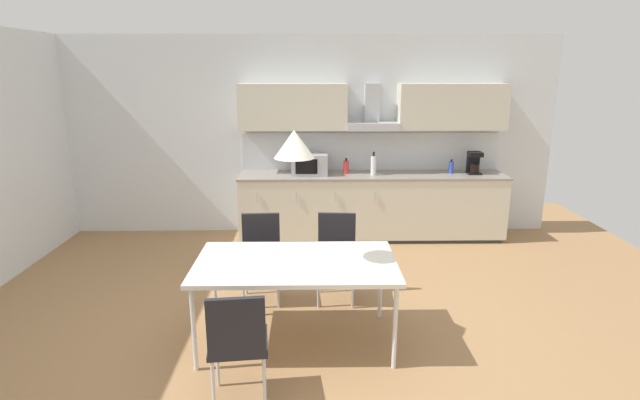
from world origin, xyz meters
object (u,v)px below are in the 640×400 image
at_px(chair_near_left, 238,338).
at_px(chair_far_right, 336,248).
at_px(microwave, 309,164).
at_px(bottle_blue, 451,167).
at_px(chair_far_left, 261,248).
at_px(pendant_lamp, 294,144).
at_px(bottle_white, 373,165).
at_px(bottle_red, 346,167).
at_px(dining_table, 296,266).
at_px(coffee_maker, 474,163).

bearing_deg(chair_near_left, chair_far_right, 66.48).
relative_size(microwave, bottle_blue, 2.51).
height_order(chair_far_left, pendant_lamp, pendant_lamp).
height_order(bottle_white, chair_far_left, bottle_white).
distance_m(bottle_red, bottle_white, 0.38).
height_order(bottle_red, pendant_lamp, pendant_lamp).
xyz_separation_m(bottle_red, dining_table, (-0.60, -2.79, -0.29)).
xyz_separation_m(microwave, chair_near_left, (-0.47, -3.60, -0.50)).
distance_m(chair_near_left, pendant_lamp, 1.51).
xyz_separation_m(chair_far_right, chair_far_left, (-0.76, 0.00, 0.00)).
height_order(dining_table, chair_far_left, chair_far_left).
xyz_separation_m(bottle_white, chair_far_right, (-0.58, -1.83, -0.50)).
xyz_separation_m(dining_table, chair_near_left, (-0.37, -0.86, -0.17)).
relative_size(coffee_maker, pendant_lamp, 0.94).
distance_m(bottle_white, chair_near_left, 3.82).
bearing_deg(microwave, coffee_maker, 0.68).
distance_m(coffee_maker, chair_near_left, 4.55).
bearing_deg(chair_far_left, bottle_white, 53.74).
xyz_separation_m(coffee_maker, chair_near_left, (-2.70, -3.63, -0.51)).
relative_size(bottle_red, bottle_blue, 1.10).
distance_m(bottle_red, chair_far_left, 2.22).
height_order(microwave, bottle_blue, microwave).
relative_size(chair_far_left, chair_near_left, 1.00).
relative_size(coffee_maker, bottle_blue, 1.57).
bearing_deg(chair_far_left, bottle_red, 63.09).
distance_m(bottle_white, dining_table, 2.87).
bearing_deg(bottle_red, chair_far_right, -96.52).
bearing_deg(coffee_maker, bottle_white, -176.70).
distance_m(bottle_white, chair_far_right, 1.98).
relative_size(microwave, chair_far_left, 0.55).
relative_size(microwave, coffee_maker, 1.60).
xyz_separation_m(bottle_red, chair_far_left, (-0.98, -1.93, -0.45)).
distance_m(chair_far_left, pendant_lamp, 1.51).
relative_size(bottle_blue, chair_far_left, 0.22).
height_order(microwave, chair_far_right, microwave).
bearing_deg(pendant_lamp, bottle_white, 70.32).
bearing_deg(chair_near_left, bottle_blue, 56.60).
xyz_separation_m(bottle_white, pendant_lamp, (-0.96, -2.69, 0.68)).
height_order(coffee_maker, bottle_white, bottle_white).
relative_size(dining_table, pendant_lamp, 5.21).
relative_size(dining_table, chair_far_right, 1.92).
bearing_deg(dining_table, bottle_red, 77.83).
bearing_deg(chair_far_right, coffee_maker, 44.27).
height_order(microwave, coffee_maker, coffee_maker).
bearing_deg(bottle_white, dining_table, -109.68).
bearing_deg(pendant_lamp, chair_far_right, 66.08).
relative_size(bottle_white, chair_near_left, 0.36).
xyz_separation_m(chair_far_right, chair_near_left, (-0.75, -1.72, 0.00)).
distance_m(bottle_red, chair_near_left, 3.81).
xyz_separation_m(bottle_white, chair_far_left, (-1.34, -1.83, -0.50)).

